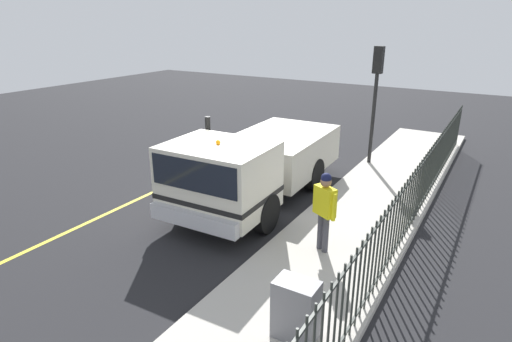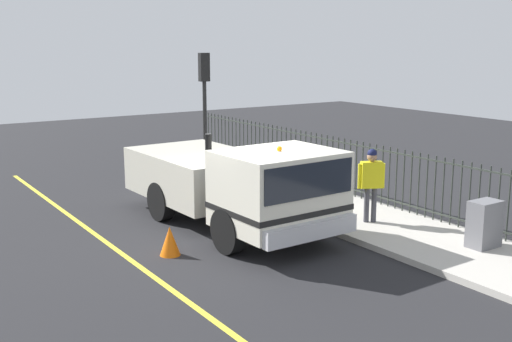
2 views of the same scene
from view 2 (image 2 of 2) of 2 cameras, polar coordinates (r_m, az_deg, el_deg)
name	(u,v)px [view 2 (image 2 of 2)]	position (r m, az deg, el deg)	size (l,w,h in m)	color
ground_plane	(241,237)	(14.21, -1.36, -6.05)	(47.58, 47.58, 0.00)	#232326
sidewalk_slab	(347,214)	(16.02, 8.25, -3.85)	(2.69, 21.63, 0.14)	#B7B2A8
lane_marking	(130,259)	(13.05, -11.39, -7.89)	(0.12, 19.46, 0.01)	yellow
work_truck	(238,181)	(14.44, -1.62, -0.93)	(2.62, 6.42, 2.41)	silver
worker_standing	(371,177)	(14.90, 10.43, -0.58)	(0.58, 0.43, 1.75)	yellow
iron_fence	(382,175)	(16.62, 11.40, -0.35)	(0.04, 18.42, 1.56)	#2D332D
traffic_light_near	(204,90)	(19.20, -4.71, 7.33)	(0.31, 0.23, 3.86)	black
utility_cabinet	(484,224)	(13.84, 20.04, -4.55)	(0.67, 0.44, 0.98)	slate
traffic_cone	(170,241)	(13.09, -7.84, -6.32)	(0.43, 0.43, 0.61)	orange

